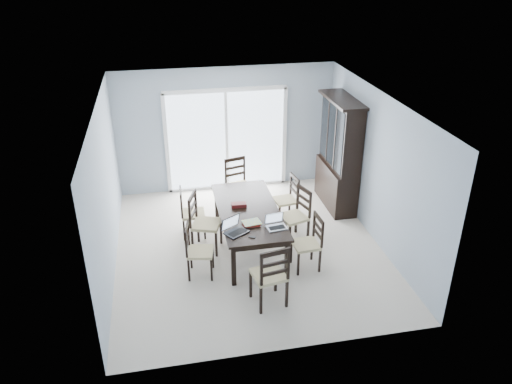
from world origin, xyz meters
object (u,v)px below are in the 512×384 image
at_px(chair_end_far, 237,178).
at_px(chair_right_far, 289,194).
at_px(dining_table, 248,213).
at_px(laptop_silver, 277,225).
at_px(china_hutch, 339,155).
at_px(hot_tub, 197,150).
at_px(chair_left_mid, 200,216).
at_px(chair_left_far, 188,207).
at_px(chair_right_mid, 298,209).
at_px(chair_right_near, 312,237).
at_px(chair_left_near, 194,245).
at_px(laptop_dark, 237,230).
at_px(cell_phone, 252,237).
at_px(game_box, 239,205).
at_px(chair_end_near, 272,270).

bearing_deg(chair_end_far, chair_right_far, 126.56).
relative_size(dining_table, laptop_silver, 6.56).
distance_m(china_hutch, hot_tub, 3.51).
relative_size(chair_left_mid, chair_left_far, 1.13).
bearing_deg(china_hutch, dining_table, -148.29).
relative_size(dining_table, chair_right_far, 2.14).
relative_size(chair_right_mid, chair_right_far, 1.10).
relative_size(chair_right_near, hot_tub, 0.57).
xyz_separation_m(chair_left_near, laptop_dark, (0.65, -0.10, 0.26)).
bearing_deg(dining_table, chair_right_near, -40.72).
relative_size(chair_right_mid, cell_phone, 10.97).
height_order(laptop_dark, game_box, laptop_dark).
bearing_deg(chair_right_mid, chair_left_far, 57.03).
height_order(chair_right_far, game_box, chair_right_far).
height_order(chair_left_near, chair_end_near, chair_end_near).
height_order(china_hutch, laptop_dark, china_hutch).
relative_size(chair_left_far, chair_end_near, 0.90).
height_order(dining_table, hot_tub, hot_tub).
relative_size(china_hutch, chair_right_mid, 1.94).
height_order(chair_left_near, hot_tub, chair_left_near).
height_order(china_hutch, cell_phone, china_hutch).
relative_size(china_hutch, laptop_dark, 5.15).
distance_m(chair_left_far, hot_tub, 2.99).
bearing_deg(chair_left_near, dining_table, 132.69).
xyz_separation_m(laptop_dark, hot_tub, (-0.22, 4.28, -0.33)).
relative_size(chair_left_far, chair_end_far, 0.91).
relative_size(chair_right_near, game_box, 4.21).
height_order(chair_right_near, chair_right_mid, chair_right_mid).
relative_size(china_hutch, chair_left_near, 2.13).
distance_m(chair_left_far, chair_right_far, 1.93).
relative_size(dining_table, chair_end_far, 1.87).
xyz_separation_m(chair_right_near, game_box, (-1.02, 0.89, 0.22)).
distance_m(chair_right_far, hot_tub, 3.11).
height_order(chair_left_near, laptop_dark, chair_left_near).
bearing_deg(china_hutch, chair_left_mid, -158.40).
bearing_deg(chair_left_mid, chair_right_far, 130.93).
xyz_separation_m(chair_right_near, chair_end_near, (-0.85, -0.85, 0.06)).
bearing_deg(hot_tub, chair_left_far, -98.50).
bearing_deg(chair_end_far, china_hutch, 157.26).
bearing_deg(chair_right_far, laptop_silver, 149.55).
relative_size(chair_end_far, cell_phone, 11.40).
distance_m(laptop_silver, hot_tub, 4.36).
distance_m(chair_right_near, laptop_silver, 0.61).
height_order(game_box, hot_tub, hot_tub).
xyz_separation_m(dining_table, laptop_dark, (-0.32, -0.71, 0.14)).
height_order(dining_table, chair_right_near, chair_right_near).
relative_size(chair_left_far, cell_phone, 10.33).
height_order(chair_right_far, chair_end_far, chair_end_far).
relative_size(chair_left_near, chair_end_near, 0.87).
bearing_deg(chair_left_mid, china_hutch, 130.62).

